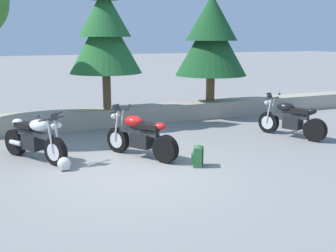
{
  "coord_description": "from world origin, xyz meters",
  "views": [
    {
      "loc": [
        -2.54,
        -7.61,
        2.74
      ],
      "look_at": [
        1.3,
        1.2,
        0.65
      ],
      "focal_mm": 43.6,
      "sensor_mm": 36.0,
      "label": 1
    }
  ],
  "objects_px": {
    "motorcycle_white_near_left": "(35,139)",
    "motorcycle_black_far_right": "(290,120)",
    "motorcycle_red_centre": "(140,137)",
    "rider_helmet": "(64,164)",
    "pine_tree_mid_right": "(211,37)",
    "rider_backpack": "(198,155)",
    "pine_tree_mid_left": "(105,30)"
  },
  "relations": [
    {
      "from": "motorcycle_black_far_right",
      "to": "rider_helmet",
      "type": "distance_m",
      "value": 6.38
    },
    {
      "from": "motorcycle_black_far_right",
      "to": "motorcycle_white_near_left",
      "type": "bearing_deg",
      "value": 175.7
    },
    {
      "from": "motorcycle_white_near_left",
      "to": "pine_tree_mid_left",
      "type": "relative_size",
      "value": 0.44
    },
    {
      "from": "motorcycle_black_far_right",
      "to": "pine_tree_mid_right",
      "type": "distance_m",
      "value": 4.33
    },
    {
      "from": "motorcycle_white_near_left",
      "to": "motorcycle_black_far_right",
      "type": "height_order",
      "value": "same"
    },
    {
      "from": "rider_backpack",
      "to": "rider_helmet",
      "type": "xyz_separation_m",
      "value": [
        -2.7,
        0.89,
        -0.11
      ]
    },
    {
      "from": "motorcycle_white_near_left",
      "to": "motorcycle_red_centre",
      "type": "height_order",
      "value": "same"
    },
    {
      "from": "motorcycle_red_centre",
      "to": "pine_tree_mid_left",
      "type": "xyz_separation_m",
      "value": [
        0.21,
        3.61,
        2.47
      ]
    },
    {
      "from": "rider_helmet",
      "to": "pine_tree_mid_left",
      "type": "bearing_deg",
      "value": 62.76
    },
    {
      "from": "motorcycle_white_near_left",
      "to": "pine_tree_mid_left",
      "type": "bearing_deg",
      "value": 49.52
    },
    {
      "from": "motorcycle_white_near_left",
      "to": "rider_helmet",
      "type": "relative_size",
      "value": 6.59
    },
    {
      "from": "pine_tree_mid_left",
      "to": "pine_tree_mid_right",
      "type": "distance_m",
      "value": 3.82
    },
    {
      "from": "rider_backpack",
      "to": "pine_tree_mid_right",
      "type": "relative_size",
      "value": 0.13
    },
    {
      "from": "pine_tree_mid_right",
      "to": "motorcycle_white_near_left",
      "type": "bearing_deg",
      "value": -153.46
    },
    {
      "from": "rider_helmet",
      "to": "pine_tree_mid_left",
      "type": "distance_m",
      "value": 5.22
    },
    {
      "from": "rider_helmet",
      "to": "motorcycle_black_far_right",
      "type": "bearing_deg",
      "value": 4.45
    },
    {
      "from": "rider_helmet",
      "to": "pine_tree_mid_right",
      "type": "relative_size",
      "value": 0.08
    },
    {
      "from": "rider_backpack",
      "to": "rider_helmet",
      "type": "distance_m",
      "value": 2.84
    },
    {
      "from": "rider_helmet",
      "to": "motorcycle_red_centre",
      "type": "bearing_deg",
      "value": 9.28
    },
    {
      "from": "rider_helmet",
      "to": "rider_backpack",
      "type": "bearing_deg",
      "value": -18.23
    },
    {
      "from": "rider_backpack",
      "to": "pine_tree_mid_right",
      "type": "bearing_deg",
      "value": 58.2
    },
    {
      "from": "rider_backpack",
      "to": "rider_helmet",
      "type": "bearing_deg",
      "value": 161.77
    },
    {
      "from": "motorcycle_black_far_right",
      "to": "rider_backpack",
      "type": "xyz_separation_m",
      "value": [
        -3.65,
        -1.38,
        -0.24
      ]
    },
    {
      "from": "motorcycle_red_centre",
      "to": "motorcycle_black_far_right",
      "type": "relative_size",
      "value": 0.94
    },
    {
      "from": "pine_tree_mid_right",
      "to": "rider_backpack",
      "type": "bearing_deg",
      "value": -121.8
    },
    {
      "from": "rider_helmet",
      "to": "pine_tree_mid_right",
      "type": "bearing_deg",
      "value": 35.46
    },
    {
      "from": "motorcycle_white_near_left",
      "to": "rider_backpack",
      "type": "distance_m",
      "value": 3.69
    },
    {
      "from": "motorcycle_red_centre",
      "to": "rider_backpack",
      "type": "xyz_separation_m",
      "value": [
        0.9,
        -1.18,
        -0.24
      ]
    },
    {
      "from": "motorcycle_black_far_right",
      "to": "rider_helmet",
      "type": "height_order",
      "value": "motorcycle_black_far_right"
    },
    {
      "from": "motorcycle_red_centre",
      "to": "motorcycle_white_near_left",
      "type": "bearing_deg",
      "value": 162.55
    },
    {
      "from": "motorcycle_black_far_right",
      "to": "pine_tree_mid_left",
      "type": "distance_m",
      "value": 6.05
    },
    {
      "from": "pine_tree_mid_right",
      "to": "rider_helmet",
      "type": "bearing_deg",
      "value": -144.54
    }
  ]
}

